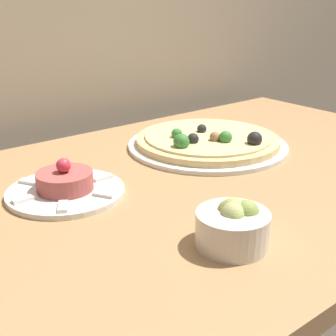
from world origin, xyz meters
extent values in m
cube|color=#AD7F51|center=(0.00, 0.41, 0.72)|extent=(1.45, 0.81, 0.03)
cylinder|color=#AD7F51|center=(0.67, 0.75, 0.35)|extent=(0.06, 0.06, 0.70)
cylinder|color=white|center=(0.20, 0.53, 0.74)|extent=(0.38, 0.38, 0.01)
cylinder|color=#E5C17F|center=(0.20, 0.53, 0.75)|extent=(0.34, 0.34, 0.02)
cylinder|color=beige|center=(0.20, 0.53, 0.76)|extent=(0.30, 0.30, 0.01)
sphere|color=black|center=(0.20, 0.56, 0.77)|extent=(0.02, 0.02, 0.02)
sphere|color=#387F33|center=(0.13, 0.56, 0.77)|extent=(0.03, 0.03, 0.03)
sphere|color=#997047|center=(0.18, 0.49, 0.77)|extent=(0.02, 0.02, 0.02)
sphere|color=#387F33|center=(0.09, 0.50, 0.78)|extent=(0.04, 0.04, 0.04)
sphere|color=black|center=(0.13, 0.51, 0.77)|extent=(0.03, 0.03, 0.03)
sphere|color=black|center=(0.23, 0.42, 0.78)|extent=(0.03, 0.03, 0.03)
sphere|color=#387F33|center=(0.19, 0.47, 0.78)|extent=(0.03, 0.03, 0.03)
cylinder|color=white|center=(-0.19, 0.49, 0.74)|extent=(0.21, 0.21, 0.01)
cylinder|color=#B2514C|center=(-0.19, 0.49, 0.76)|extent=(0.10, 0.10, 0.03)
sphere|color=#E0384C|center=(-0.19, 0.49, 0.79)|extent=(0.03, 0.03, 0.03)
cube|color=white|center=(-0.11, 0.49, 0.75)|extent=(0.04, 0.02, 0.01)
cube|color=white|center=(-0.15, 0.56, 0.75)|extent=(0.03, 0.04, 0.01)
cube|color=white|center=(-0.23, 0.56, 0.75)|extent=(0.03, 0.04, 0.01)
cube|color=white|center=(-0.27, 0.49, 0.75)|extent=(0.04, 0.02, 0.01)
cube|color=white|center=(-0.23, 0.42, 0.75)|extent=(0.03, 0.04, 0.01)
cube|color=white|center=(-0.15, 0.42, 0.75)|extent=(0.03, 0.04, 0.01)
cylinder|color=silver|center=(-0.09, 0.17, 0.76)|extent=(0.11, 0.11, 0.05)
sphere|color=#A3B25B|center=(-0.08, 0.19, 0.79)|extent=(0.03, 0.03, 0.03)
sphere|color=#A3B25B|center=(-0.08, 0.18, 0.79)|extent=(0.04, 0.04, 0.04)
sphere|color=#B7BC70|center=(-0.09, 0.17, 0.79)|extent=(0.03, 0.03, 0.03)
sphere|color=#B7BC70|center=(-0.09, 0.17, 0.79)|extent=(0.04, 0.04, 0.04)
sphere|color=#A3B25B|center=(-0.09, 0.17, 0.79)|extent=(0.03, 0.03, 0.03)
sphere|color=#8EA34C|center=(-0.07, 0.17, 0.79)|extent=(0.04, 0.04, 0.04)
camera|label=1|loc=(-0.54, -0.24, 1.09)|focal=50.00mm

